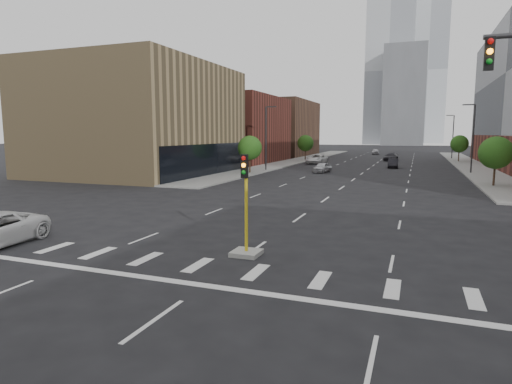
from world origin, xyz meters
The scene contains 22 objects.
ground centered at (0.00, 0.00, 0.00)m, with size 400.00×400.00×0.00m, color black.
sidewalk_left_far centered at (-15.00, 74.00, 0.07)m, with size 5.00×92.00×0.15m, color gray.
sidewalk_right_far centered at (15.00, 74.00, 0.07)m, with size 5.00×92.00×0.15m, color gray.
building_left_mid centered at (-27.50, 40.00, 7.00)m, with size 20.00×24.00×14.00m, color #987F56.
building_left_far_a centered at (-27.50, 66.00, 6.00)m, with size 20.00×22.00×12.00m, color brown.
building_left_far_b centered at (-27.50, 92.00, 6.50)m, with size 20.00×24.00×13.00m, color brown.
tower_left centered at (-8.00, 220.00, 35.00)m, with size 22.00×22.00×70.00m, color #B2B7BC.
tower_right centered at (10.00, 260.00, 40.00)m, with size 20.00×20.00×80.00m, color #B2B7BC.
tower_mid centered at (0.00, 200.00, 22.00)m, with size 18.00×18.00×44.00m, color slate.
median_traffic_signal centered at (0.00, 8.97, 0.97)m, with size 1.20×1.20×4.40m.
streetlight_right_a centered at (13.41, 55.00, 5.01)m, with size 1.60×0.22×9.07m.
streetlight_right_b centered at (13.41, 90.00, 5.01)m, with size 1.60×0.22×9.07m.
streetlight_left centered at (-13.41, 50.00, 5.01)m, with size 1.60×0.22×9.07m.
tree_left_near centered at (-14.00, 45.00, 3.39)m, with size 3.20×3.20×4.85m.
tree_left_far centered at (-14.00, 75.00, 3.39)m, with size 3.20×3.20×4.85m.
tree_right_near centered at (14.00, 40.00, 3.39)m, with size 3.20×3.20×4.85m.
tree_right_far centered at (14.00, 80.00, 3.39)m, with size 3.20×3.20×4.85m.
car_near_left centered at (-5.30, 49.81, 0.68)m, with size 1.62×4.02×1.37m, color silver.
car_mid_right centered at (3.33, 61.52, 0.70)m, with size 1.49×4.28×1.41m, color black.
car_far_left centered at (-9.81, 66.66, 0.84)m, with size 2.78×6.04×1.68m, color white.
car_deep_right centered at (1.98, 79.57, 0.76)m, with size 2.12×5.22×1.51m, color black.
car_distant centered at (-3.25, 105.33, 0.71)m, with size 1.68×4.16×1.42m, color #B6B5BA.
Camera 1 is at (6.77, -7.77, 5.26)m, focal length 30.00 mm.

